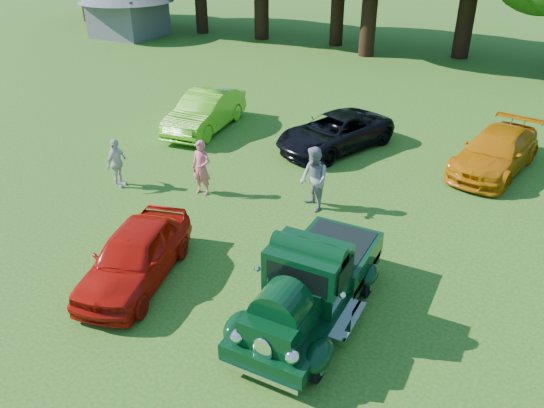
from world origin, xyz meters
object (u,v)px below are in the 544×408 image
at_px(back_car_lime, 205,112).
at_px(hero_pickup, 311,285).
at_px(back_car_orange, 496,152).
at_px(back_car_black, 335,132).
at_px(spectator_white, 117,163).
at_px(red_convertible, 135,255).
at_px(gazebo, 126,0).
at_px(spectator_pink, 202,168).
at_px(spectator_grey, 314,179).

bearing_deg(back_car_lime, hero_pickup, -52.03).
bearing_deg(back_car_orange, back_car_black, -161.24).
xyz_separation_m(hero_pickup, spectator_white, (-7.66, 2.81, -0.01)).
bearing_deg(back_car_lime, back_car_orange, -0.32).
bearing_deg(spectator_white, red_convertible, -141.61).
relative_size(red_convertible, spectator_white, 2.47).
height_order(back_car_black, spectator_white, spectator_white).
bearing_deg(hero_pickup, spectator_white, 159.84).
bearing_deg(back_car_orange, gazebo, 166.47).
height_order(red_convertible, gazebo, gazebo).
relative_size(back_car_orange, spectator_white, 2.96).
distance_m(hero_pickup, red_convertible, 4.07).
relative_size(spectator_pink, spectator_grey, 0.91).
xyz_separation_m(red_convertible, back_car_black, (1.12, 9.32, -0.01)).
xyz_separation_m(hero_pickup, back_car_orange, (2.38, 9.32, -0.11)).
height_order(back_car_black, back_car_orange, back_car_orange).
relative_size(back_car_black, spectator_pink, 2.71).
bearing_deg(spectator_pink, back_car_black, 64.97).
height_order(back_car_orange, spectator_grey, spectator_grey).
relative_size(back_car_orange, spectator_grey, 2.45).
bearing_deg(spectator_pink, gazebo, 133.93).
distance_m(spectator_grey, spectator_white, 6.04).
relative_size(red_convertible, gazebo, 0.59).
relative_size(red_convertible, back_car_lime, 0.85).
relative_size(back_car_black, back_car_orange, 1.00).
bearing_deg(spectator_grey, gazebo, -178.01).
bearing_deg(back_car_orange, spectator_pink, -130.96).
bearing_deg(back_car_orange, hero_pickup, -92.85).
bearing_deg(spectator_white, spectator_pink, -81.30).
distance_m(red_convertible, back_car_lime, 9.73).
bearing_deg(hero_pickup, red_convertible, -170.46).
xyz_separation_m(back_car_lime, spectator_pink, (2.96, -4.59, 0.11)).
bearing_deg(red_convertible, spectator_white, 122.20).
relative_size(back_car_lime, spectator_pink, 2.63).
bearing_deg(spectator_pink, spectator_white, -165.00).
bearing_deg(spectator_grey, back_car_orange, 91.24).
relative_size(back_car_black, spectator_white, 2.97).
xyz_separation_m(hero_pickup, back_car_lime, (-8.05, 8.17, -0.04)).
distance_m(red_convertible, gazebo, 29.02).
distance_m(back_car_black, spectator_pink, 5.53).
height_order(red_convertible, back_car_lime, back_car_lime).
relative_size(spectator_white, gazebo, 0.24).
height_order(back_car_lime, back_car_orange, back_car_lime).
height_order(red_convertible, spectator_grey, spectator_grey).
xyz_separation_m(red_convertible, back_car_lime, (-4.04, 8.85, 0.09)).
distance_m(spectator_pink, gazebo, 25.18).
height_order(hero_pickup, back_car_lime, hero_pickup).
bearing_deg(spectator_white, back_car_lime, -3.70).
xyz_separation_m(red_convertible, gazebo, (-19.01, 21.86, 1.76)).
height_order(red_convertible, back_car_orange, back_car_orange).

